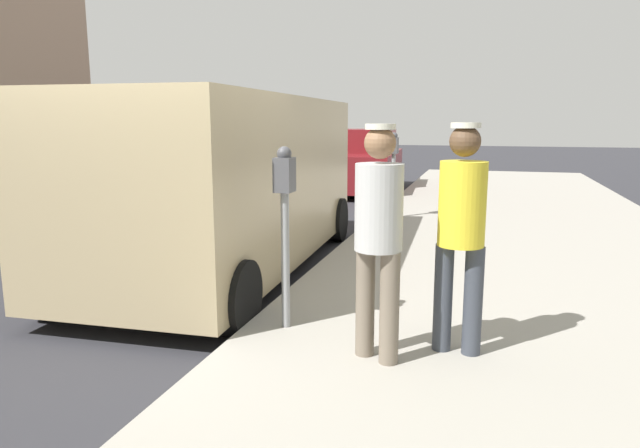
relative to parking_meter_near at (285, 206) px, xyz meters
The scene contains 8 objects.
ground_plane 1.81m from the parking_meter_near, 169.41° to the left, with size 80.00×80.00×0.00m, color #2D2D33.
sidewalk_slab 2.43m from the parking_meter_near, ahead, with size 5.00×32.00×0.15m, color #9E998E.
parking_meter_near is the anchor object (origin of this frame).
parking_meter_far 5.73m from the parking_meter_near, 90.00° to the left, with size 0.14×0.18×1.52m.
pedestrian_in_gray 0.96m from the parking_meter_near, 26.96° to the right, with size 0.34×0.34×1.70m.
pedestrian_in_yellow 1.42m from the parking_meter_near, ahead, with size 0.36×0.34×1.71m.
parked_van 2.55m from the parking_meter_near, 125.98° to the left, with size 2.30×5.27×2.15m.
parked_sedan_ahead 10.68m from the parking_meter_near, 98.64° to the left, with size 2.19×4.51×1.65m.
Camera 1 is at (2.90, -4.57, 1.87)m, focal length 31.81 mm.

